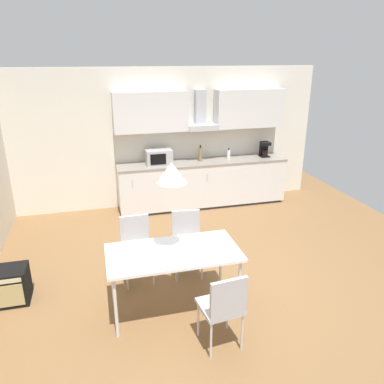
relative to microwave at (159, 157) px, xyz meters
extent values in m
cube|color=brown|center=(0.02, -2.62, -1.06)|extent=(8.03, 8.76, 0.02)
cube|color=silver|center=(0.02, 0.35, 0.27)|extent=(6.43, 0.10, 2.64)
cube|color=#333333|center=(0.86, 0.00, -1.02)|extent=(3.14, 0.55, 0.05)
cube|color=silver|center=(0.86, 0.00, -0.58)|extent=(3.27, 0.60, 0.83)
cube|color=gray|center=(0.86, 0.00, -0.16)|extent=(3.29, 0.62, 0.03)
cube|color=silver|center=(-0.54, -0.31, -0.38)|extent=(0.01, 0.01, 0.14)
cube|color=silver|center=(-0.08, -0.31, -0.38)|extent=(0.01, 0.01, 0.14)
cube|color=silver|center=(0.39, -0.31, -0.38)|extent=(0.01, 0.01, 0.14)
cube|color=silver|center=(0.86, -0.31, -0.38)|extent=(0.01, 0.01, 0.14)
cube|color=silver|center=(0.86, 0.29, 0.15)|extent=(3.27, 0.02, 0.57)
cube|color=silver|center=(-0.10, 0.13, 0.82)|extent=(1.35, 0.34, 0.73)
cube|color=silver|center=(1.82, 0.13, 0.82)|extent=(1.35, 0.34, 0.73)
cube|color=#B7BABF|center=(0.86, 0.11, 0.50)|extent=(0.57, 0.40, 0.10)
cube|color=#B7BABF|center=(0.86, 0.22, 0.84)|extent=(0.20, 0.16, 0.68)
cube|color=#ADADB2|center=(0.00, 0.00, 0.00)|extent=(0.48, 0.34, 0.28)
cube|color=black|center=(-0.04, -0.17, 0.00)|extent=(0.29, 0.01, 0.20)
cube|color=black|center=(2.15, 0.00, -0.13)|extent=(0.18, 0.18, 0.02)
cylinder|color=black|center=(2.15, -0.01, -0.06)|extent=(0.12, 0.12, 0.12)
cube|color=black|center=(2.15, 0.06, 0.01)|extent=(0.16, 0.08, 0.30)
cube|color=black|center=(2.15, -0.01, 0.13)|extent=(0.18, 0.16, 0.06)
cylinder|color=white|center=(1.39, 0.03, -0.05)|extent=(0.07, 0.07, 0.17)
cylinder|color=black|center=(1.39, 0.03, 0.05)|extent=(0.03, 0.03, 0.04)
cylinder|color=brown|center=(0.81, 0.02, -0.01)|extent=(0.08, 0.08, 0.26)
cylinder|color=black|center=(0.81, 0.02, 0.14)|extent=(0.03, 0.03, 0.06)
cube|color=white|center=(-0.38, -3.06, -0.31)|extent=(1.49, 0.76, 0.04)
cylinder|color=silver|center=(-1.06, -3.38, -0.69)|extent=(0.04, 0.04, 0.72)
cylinder|color=silver|center=(0.30, -3.38, -0.69)|extent=(0.04, 0.04, 0.72)
cylinder|color=silver|center=(-1.06, -2.74, -0.69)|extent=(0.04, 0.04, 0.72)
cylinder|color=silver|center=(0.30, -2.74, -0.69)|extent=(0.04, 0.04, 0.72)
cube|color=#B2B2B7|center=(-0.04, -3.74, -0.60)|extent=(0.44, 0.44, 0.04)
cube|color=#B2B2B7|center=(-0.03, -3.92, -0.38)|extent=(0.38, 0.08, 0.40)
cylinder|color=silver|center=(-0.23, -3.59, -0.83)|extent=(0.02, 0.02, 0.43)
cylinder|color=silver|center=(0.11, -3.55, -0.83)|extent=(0.02, 0.02, 0.43)
cylinder|color=silver|center=(-0.20, -3.92, -0.83)|extent=(0.02, 0.02, 0.43)
cylinder|color=silver|center=(0.14, -3.89, -0.83)|extent=(0.02, 0.02, 0.43)
cube|color=#B2B2B7|center=(-0.71, -2.38, -0.60)|extent=(0.41, 0.41, 0.04)
cube|color=#B2B2B7|center=(-0.72, -2.20, -0.38)|extent=(0.38, 0.05, 0.40)
cylinder|color=silver|center=(-0.54, -2.54, -0.83)|extent=(0.02, 0.02, 0.43)
cylinder|color=silver|center=(-0.88, -2.55, -0.83)|extent=(0.02, 0.02, 0.43)
cylinder|color=silver|center=(-0.55, -2.20, -0.83)|extent=(0.02, 0.02, 0.43)
cylinder|color=silver|center=(-0.89, -2.21, -0.83)|extent=(0.02, 0.02, 0.43)
cube|color=#B2B2B7|center=(-0.04, -2.38, -0.60)|extent=(0.44, 0.44, 0.04)
cube|color=#B2B2B7|center=(-0.02, -2.20, -0.38)|extent=(0.38, 0.08, 0.40)
cylinder|color=silver|center=(0.10, -2.57, -0.83)|extent=(0.02, 0.02, 0.43)
cylinder|color=silver|center=(-0.23, -2.53, -0.83)|extent=(0.02, 0.02, 0.43)
cylinder|color=silver|center=(0.14, -2.23, -0.83)|extent=(0.02, 0.02, 0.43)
cylinder|color=silver|center=(-0.19, -2.19, -0.83)|extent=(0.02, 0.02, 0.43)
cube|color=black|center=(-2.31, -2.42, -0.83)|extent=(0.52, 0.36, 0.44)
cube|color=tan|center=(-2.31, -2.61, -0.86)|extent=(0.44, 0.01, 0.29)
cube|color=beige|center=(-2.31, -2.61, -0.66)|extent=(0.44, 0.01, 0.05)
cone|color=silver|center=(-0.38, -3.06, 0.64)|extent=(0.32, 0.32, 0.22)
camera|label=1|loc=(-1.12, -6.70, 1.78)|focal=35.00mm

